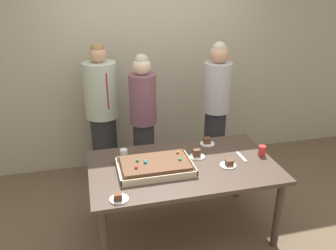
# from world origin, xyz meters

# --- Properties ---
(ground_plane) EXTENTS (12.00, 12.00, 0.00)m
(ground_plane) POSITION_xyz_m (0.00, 0.00, 0.00)
(ground_plane) COLOR brown
(interior_back_panel) EXTENTS (8.00, 0.12, 3.00)m
(interior_back_panel) POSITION_xyz_m (0.00, 1.60, 1.50)
(interior_back_panel) COLOR #B2A893
(interior_back_panel) RESTS_ON ground_plane
(party_table) EXTENTS (1.71, 1.00, 0.74)m
(party_table) POSITION_xyz_m (0.00, 0.00, 0.66)
(party_table) COLOR #47382D
(party_table) RESTS_ON ground_plane
(sheet_cake) EXTENTS (0.67, 0.44, 0.11)m
(sheet_cake) POSITION_xyz_m (-0.27, -0.02, 0.78)
(sheet_cake) COLOR beige
(sheet_cake) RESTS_ON party_table
(plated_slice_near_left) EXTENTS (0.15, 0.15, 0.07)m
(plated_slice_near_left) POSITION_xyz_m (0.36, 0.36, 0.76)
(plated_slice_near_left) COLOR white
(plated_slice_near_left) RESTS_ON party_table
(plated_slice_near_right) EXTENTS (0.15, 0.15, 0.06)m
(plated_slice_near_right) POSITION_xyz_m (-0.64, -0.40, 0.76)
(plated_slice_near_right) COLOR white
(plated_slice_near_right) RESTS_ON party_table
(plated_slice_far_left) EXTENTS (0.15, 0.15, 0.06)m
(plated_slice_far_left) POSITION_xyz_m (0.40, -0.12, 0.76)
(plated_slice_far_left) COLOR white
(plated_slice_far_left) RESTS_ON party_table
(plated_slice_far_right) EXTENTS (0.15, 0.15, 0.08)m
(plated_slice_far_right) POSITION_xyz_m (0.17, 0.12, 0.76)
(plated_slice_far_right) COLOR white
(plated_slice_far_right) RESTS_ON party_table
(drink_cup_nearest) EXTENTS (0.07, 0.07, 0.10)m
(drink_cup_nearest) POSITION_xyz_m (-0.51, 0.25, 0.79)
(drink_cup_nearest) COLOR white
(drink_cup_nearest) RESTS_ON party_table
(drink_cup_middle) EXTENTS (0.07, 0.07, 0.10)m
(drink_cup_middle) POSITION_xyz_m (0.79, -0.00, 0.79)
(drink_cup_middle) COLOR red
(drink_cup_middle) RESTS_ON party_table
(cake_server_utensil) EXTENTS (0.03, 0.20, 0.01)m
(cake_server_utensil) POSITION_xyz_m (0.59, 0.01, 0.74)
(cake_server_utensil) COLOR silver
(cake_server_utensil) RESTS_ON party_table
(person_serving_front) EXTENTS (0.30, 0.30, 1.59)m
(person_serving_front) POSITION_xyz_m (-0.21, 0.91, 0.84)
(person_serving_front) COLOR #28282D
(person_serving_front) RESTS_ON ground_plane
(person_green_shirt_behind) EXTENTS (0.31, 0.31, 1.70)m
(person_green_shirt_behind) POSITION_xyz_m (0.65, 0.86, 0.89)
(person_green_shirt_behind) COLOR #28282D
(person_green_shirt_behind) RESTS_ON ground_plane
(person_striped_tie_right) EXTENTS (0.38, 0.38, 1.68)m
(person_striped_tie_right) POSITION_xyz_m (-0.64, 1.20, 0.86)
(person_striped_tie_right) COLOR #28282D
(person_striped_tie_right) RESTS_ON ground_plane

